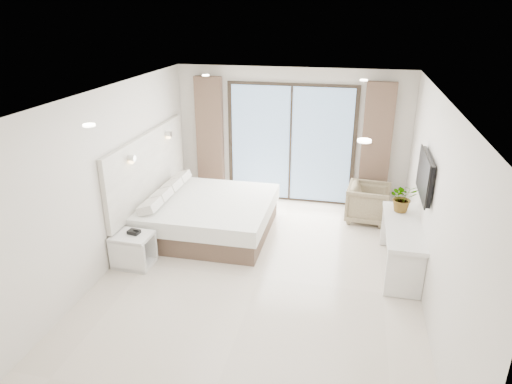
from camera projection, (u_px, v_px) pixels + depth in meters
ground at (259, 278)px, 6.78m from camera, size 6.20×6.20×0.00m
room_shell at (258, 158)px, 7.04m from camera, size 4.62×6.22×2.72m
bed at (207, 215)px, 8.08m from camera, size 2.20×2.09×0.75m
nightstand at (133, 250)px, 7.03m from camera, size 0.59×0.49×0.52m
phone at (134, 232)px, 6.96m from camera, size 0.19×0.16×0.06m
console_desk at (402, 236)px, 6.80m from camera, size 0.53×1.68×0.77m
plant at (403, 200)px, 7.09m from camera, size 0.50×0.53×0.36m
armchair at (368, 201)px, 8.50m from camera, size 0.78×0.82×0.77m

